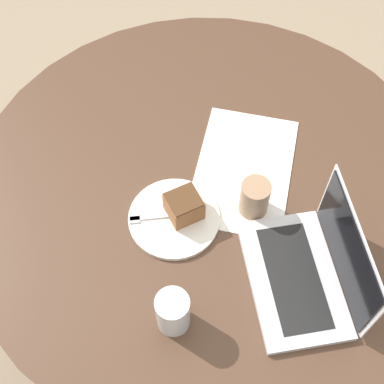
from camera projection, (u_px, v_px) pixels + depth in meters
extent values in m
plane|color=gray|center=(204.00, 283.00, 2.07)|extent=(12.00, 12.00, 0.00)
cylinder|color=#4C3323|center=(204.00, 282.00, 2.06)|extent=(0.45, 0.45, 0.02)
cylinder|color=#4C3323|center=(206.00, 242.00, 1.77)|extent=(0.09, 0.09, 0.67)
cylinder|color=#4C3323|center=(209.00, 184.00, 1.47)|extent=(1.33, 1.33, 0.03)
cube|color=white|center=(244.00, 170.00, 1.47)|extent=(0.46, 0.36, 0.00)
cylinder|color=silver|center=(174.00, 218.00, 1.39)|extent=(0.24, 0.24, 0.01)
cube|color=brown|center=(184.00, 206.00, 1.36)|extent=(0.11, 0.11, 0.07)
cube|color=#4D311C|center=(184.00, 199.00, 1.33)|extent=(0.11, 0.11, 0.00)
cube|color=silver|center=(163.00, 216.00, 1.38)|extent=(0.11, 0.14, 0.00)
cube|color=silver|center=(135.00, 219.00, 1.38)|extent=(0.04, 0.04, 0.00)
cylinder|color=#997556|center=(254.00, 198.00, 1.36)|extent=(0.08, 0.08, 0.11)
cylinder|color=silver|center=(173.00, 312.00, 1.20)|extent=(0.08, 0.08, 0.12)
cube|color=silver|center=(293.00, 278.00, 1.30)|extent=(0.39, 0.38, 0.02)
cube|color=black|center=(294.00, 277.00, 1.29)|extent=(0.29, 0.27, 0.00)
cube|color=silver|center=(349.00, 251.00, 1.21)|extent=(0.26, 0.22, 0.21)
cube|color=black|center=(347.00, 251.00, 1.21)|extent=(0.25, 0.20, 0.19)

